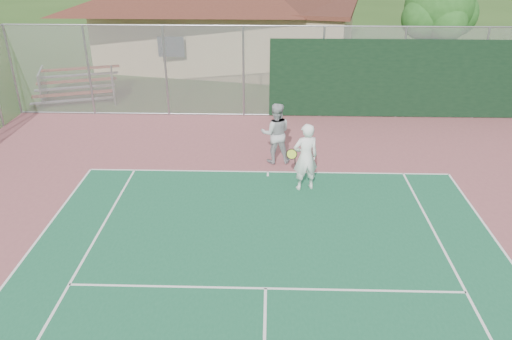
{
  "coord_description": "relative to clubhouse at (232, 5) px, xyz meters",
  "views": [
    {
      "loc": [
        0.05,
        -1.81,
        6.74
      ],
      "look_at": [
        -0.29,
        9.34,
        1.32
      ],
      "focal_mm": 35.0,
      "sensor_mm": 36.0,
      "label": 1
    }
  ],
  "objects": [
    {
      "name": "tree",
      "position": [
        9.94,
        -3.66,
        0.37
      ],
      "size": [
        3.7,
        3.5,
        5.16
      ],
      "color": "#3C2616",
      "rests_on": "ground"
    },
    {
      "name": "bleachers",
      "position": [
        -6.26,
        -7.05,
        -2.38
      ],
      "size": [
        3.76,
        2.76,
        1.22
      ],
      "rotation": [
        0.0,
        0.0,
        0.3
      ],
      "color": "#9E3F24",
      "rests_on": "ground"
    },
    {
      "name": "player_grey_back",
      "position": [
        2.31,
        -13.4,
        -2.05
      ],
      "size": [
        0.98,
        0.79,
        1.94
      ],
      "rotation": [
        0.0,
        0.0,
        3.2
      ],
      "color": "#ACAFB2",
      "rests_on": "ground"
    },
    {
      "name": "clubhouse",
      "position": [
        0.0,
        0.0,
        0.0
      ],
      "size": [
        15.32,
        11.71,
        5.96
      ],
      "rotation": [
        0.0,
        0.0,
        -0.2
      ],
      "color": "tan",
      "rests_on": "ground"
    },
    {
      "name": "back_fence",
      "position": [
        4.19,
        -9.06,
        -1.36
      ],
      "size": [
        20.08,
        0.11,
        3.53
      ],
      "color": "gray",
      "rests_on": "ground"
    },
    {
      "name": "player_white_front",
      "position": [
        3.13,
        -15.19,
        -2.04
      ],
      "size": [
        0.98,
        0.72,
        1.97
      ],
      "rotation": [
        0.0,
        0.0,
        3.42
      ],
      "color": "white",
      "rests_on": "ground"
    }
  ]
}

